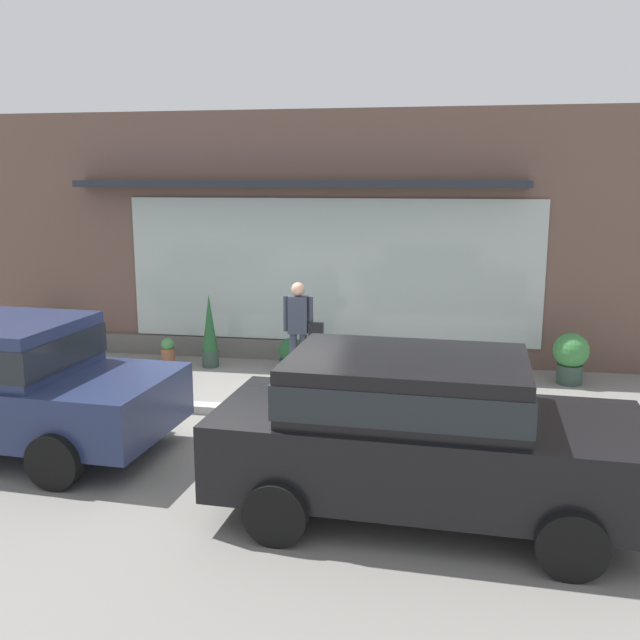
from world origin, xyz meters
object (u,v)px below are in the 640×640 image
object	(u,v)px
potted_plant_window_left	(291,354)
pedestrian_with_handbag	(300,324)
potted_plant_window_center	(210,332)
parked_car_black	(419,427)
potted_plant_trailing_edge	(44,331)
potted_plant_doorstep	(168,350)
potted_plant_near_hydrant	(571,356)
fire_hydrant	(337,370)

from	to	relation	value
potted_plant_window_left	pedestrian_with_handbag	bearing A→B (deg)	-67.56
potted_plant_window_left	potted_plant_window_center	size ratio (longest dim) A/B	0.43
parked_car_black	potted_plant_trailing_edge	size ratio (longest dim) A/B	5.12
parked_car_black	potted_plant_doorstep	size ratio (longest dim) A/B	9.28
potted_plant_trailing_edge	potted_plant_doorstep	size ratio (longest dim) A/B	1.81
pedestrian_with_handbag	potted_plant_near_hydrant	xyz separation A→B (m)	(4.39, 0.65, -0.50)
pedestrian_with_handbag	potted_plant_window_center	xyz separation A→B (m)	(-1.77, 0.65, -0.34)
fire_hydrant	potted_plant_near_hydrant	xyz separation A→B (m)	(3.67, 1.26, 0.07)
potted_plant_doorstep	potted_plant_window_center	world-z (taller)	potted_plant_window_center
fire_hydrant	pedestrian_with_handbag	bearing A→B (deg)	139.69
pedestrian_with_handbag	potted_plant_trailing_edge	xyz separation A→B (m)	(-5.15, 0.90, -0.50)
pedestrian_with_handbag	parked_car_black	distance (m)	4.88
potted_plant_window_left	potted_plant_trailing_edge	distance (m)	4.85
potted_plant_window_left	potted_plant_window_center	xyz separation A→B (m)	(-1.46, -0.09, 0.35)
pedestrian_with_handbag	potted_plant_near_hydrant	bearing A→B (deg)	6.75
potted_plant_window_center	potted_plant_window_left	bearing A→B (deg)	3.54
potted_plant_near_hydrant	fire_hydrant	bearing A→B (deg)	-161.02
potted_plant_trailing_edge	potted_plant_window_center	bearing A→B (deg)	-4.17
pedestrian_with_handbag	potted_plant_window_center	world-z (taller)	pedestrian_with_handbag
fire_hydrant	potted_plant_window_center	xyz separation A→B (m)	(-2.48, 1.26, 0.23)
potted_plant_near_hydrant	potted_plant_window_center	xyz separation A→B (m)	(-6.15, -0.00, 0.15)
potted_plant_trailing_edge	potted_plant_window_center	size ratio (longest dim) A/B	0.63
potted_plant_window_left	parked_car_black	bearing A→B (deg)	-64.87
potted_plant_near_hydrant	potted_plant_trailing_edge	distance (m)	9.54
fire_hydrant	potted_plant_window_center	size ratio (longest dim) A/B	0.63
fire_hydrant	parked_car_black	size ratio (longest dim) A/B	0.19
fire_hydrant	potted_plant_doorstep	world-z (taller)	fire_hydrant
parked_car_black	potted_plant_doorstep	world-z (taller)	parked_car_black
pedestrian_with_handbag	potted_plant_near_hydrant	distance (m)	4.46
potted_plant_doorstep	fire_hydrant	bearing A→B (deg)	-22.71
potted_plant_near_hydrant	potted_plant_trailing_edge	world-z (taller)	potted_plant_near_hydrant
parked_car_black	fire_hydrant	bearing A→B (deg)	112.88
potted_plant_near_hydrant	pedestrian_with_handbag	bearing A→B (deg)	-171.51
potted_plant_trailing_edge	potted_plant_window_left	bearing A→B (deg)	-1.84
potted_plant_near_hydrant	potted_plant_doorstep	world-z (taller)	potted_plant_near_hydrant
pedestrian_with_handbag	potted_plant_window_center	size ratio (longest dim) A/B	1.27
fire_hydrant	potted_plant_trailing_edge	bearing A→B (deg)	165.58
pedestrian_with_handbag	potted_plant_doorstep	bearing A→B (deg)	161.49
fire_hydrant	potted_plant_doorstep	bearing A→B (deg)	157.29
parked_car_black	potted_plant_near_hydrant	size ratio (longest dim) A/B	4.99
pedestrian_with_handbag	potted_plant_trailing_edge	size ratio (longest dim) A/B	2.01
fire_hydrant	potted_plant_trailing_edge	xyz separation A→B (m)	(-5.87, 1.51, 0.07)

